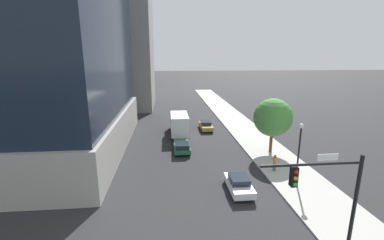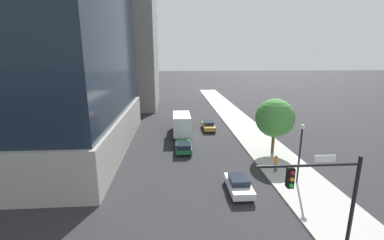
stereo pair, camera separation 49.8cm
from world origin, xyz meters
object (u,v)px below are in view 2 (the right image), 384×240
at_px(car_green, 183,146).
at_px(car_gold, 208,125).
at_px(street_tree, 275,118).
at_px(pedestrian_orange_shirt, 276,163).
at_px(traffic_light_pole, 326,193).
at_px(street_lamp, 301,145).
at_px(car_white, 239,184).
at_px(box_truck, 181,123).
at_px(construction_building, 121,32).

bearing_deg(car_green, car_gold, 65.21).
xyz_separation_m(street_tree, pedestrian_orange_shirt, (-1.68, -5.25, -3.43)).
bearing_deg(car_gold, traffic_light_pole, -85.55).
bearing_deg(street_lamp, pedestrian_orange_shirt, 115.82).
bearing_deg(street_tree, pedestrian_orange_shirt, -107.75).
distance_m(traffic_light_pole, car_green, 20.40).
bearing_deg(pedestrian_orange_shirt, car_white, -143.51).
bearing_deg(street_tree, box_truck, 140.89).
distance_m(construction_building, street_lamp, 47.55).
xyz_separation_m(car_green, car_white, (4.41, -10.22, 0.03)).
height_order(traffic_light_pole, street_tree, traffic_light_pole).
distance_m(construction_building, box_truck, 30.46).
relative_size(car_white, car_gold, 0.90).
xyz_separation_m(traffic_light_pole, pedestrian_orange_shirt, (2.43, 12.09, -3.66)).
height_order(street_tree, pedestrian_orange_shirt, street_tree).
xyz_separation_m(car_gold, box_truck, (-4.41, -2.35, 1.12)).
relative_size(street_tree, car_gold, 1.45).
bearing_deg(pedestrian_orange_shirt, street_tree, 72.25).
distance_m(car_gold, pedestrian_orange_shirt, 16.97).
xyz_separation_m(car_green, box_truck, (0.00, 7.18, 1.14)).
xyz_separation_m(traffic_light_pole, car_gold, (-2.21, 28.41, -4.00)).
distance_m(car_green, pedestrian_orange_shirt, 11.31).
bearing_deg(car_white, car_green, 113.32).
height_order(traffic_light_pole, street_lamp, traffic_light_pole).
distance_m(traffic_light_pole, box_truck, 27.04).
height_order(street_tree, car_white, street_tree).
distance_m(traffic_light_pole, car_white, 9.79).
bearing_deg(traffic_light_pole, construction_building, 111.12).
relative_size(construction_building, box_truck, 4.75).
bearing_deg(construction_building, car_white, -67.51).
xyz_separation_m(street_tree, car_green, (-10.73, 1.54, -3.78)).
bearing_deg(car_white, car_gold, 90.00).
xyz_separation_m(car_white, box_truck, (-4.41, 17.40, 1.12)).
relative_size(car_green, pedestrian_orange_shirt, 2.58).
relative_size(street_lamp, car_gold, 1.23).
distance_m(box_truck, pedestrian_orange_shirt, 16.66).
bearing_deg(car_gold, street_lamp, -72.80).
distance_m(car_white, pedestrian_orange_shirt, 5.79).
distance_m(street_lamp, car_white, 6.66).
xyz_separation_m(traffic_light_pole, car_white, (-2.21, 8.66, -3.99)).
xyz_separation_m(street_tree, car_white, (-6.32, -8.68, -3.76)).
bearing_deg(street_lamp, construction_building, 119.72).
relative_size(street_tree, car_white, 1.62).
distance_m(traffic_light_pole, pedestrian_orange_shirt, 12.87).
distance_m(construction_building, street_tree, 41.52).
distance_m(traffic_light_pole, street_tree, 17.82).
distance_m(street_lamp, box_truck, 19.33).
height_order(traffic_light_pole, pedestrian_orange_shirt, traffic_light_pole).
xyz_separation_m(construction_building, traffic_light_pole, (19.11, -49.48, -12.06)).
relative_size(traffic_light_pole, box_truck, 0.84).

